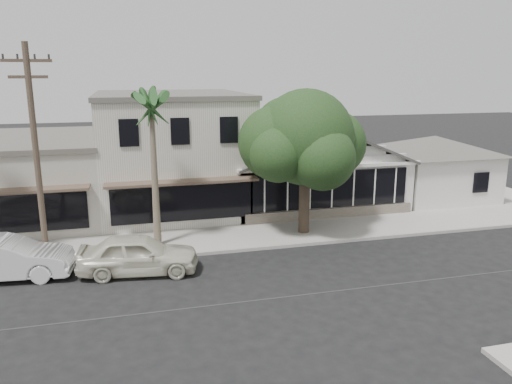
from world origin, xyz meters
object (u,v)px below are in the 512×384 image
object	(u,v)px
car_0	(138,254)
shade_tree	(303,140)
utility_pole	(36,153)
car_1	(6,259)

from	to	relation	value
car_0	shade_tree	size ratio (longest dim) A/B	0.66
utility_pole	shade_tree	distance (m)	11.78
utility_pole	car_1	world-z (taller)	utility_pole
car_1	car_0	bearing A→B (deg)	-92.97
utility_pole	car_1	size ratio (longest dim) A/B	1.80
utility_pole	shade_tree	bearing A→B (deg)	7.50
utility_pole	car_1	distance (m)	4.27
car_1	shade_tree	world-z (taller)	shade_tree
shade_tree	car_1	bearing A→B (deg)	-169.65
shade_tree	car_0	bearing A→B (deg)	-158.62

